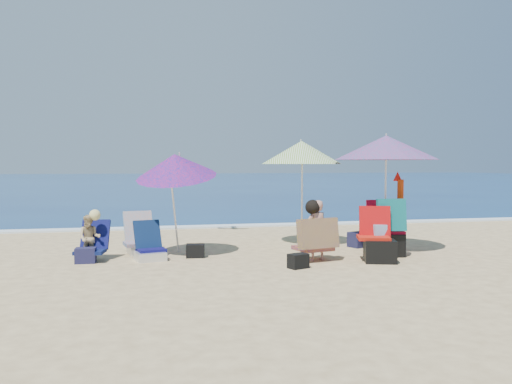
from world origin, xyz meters
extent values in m
plane|color=#D8BC84|center=(0.00, 0.00, 0.00)|extent=(120.00, 120.00, 0.00)
cube|color=navy|center=(0.00, 45.00, -0.05)|extent=(120.00, 80.00, 0.12)
cube|color=white|center=(0.00, 5.10, 0.02)|extent=(120.00, 0.50, 0.04)
cylinder|color=white|center=(2.08, 0.81, 0.99)|extent=(0.04, 0.04, 1.97)
cone|color=#D51C72|center=(2.09, 0.83, 1.89)|extent=(1.96, 1.96, 0.44)
cylinder|color=silver|center=(2.10, 0.84, 2.09)|extent=(0.03, 0.03, 0.12)
cylinder|color=white|center=(0.78, 1.74, 0.95)|extent=(0.04, 0.04, 1.90)
cone|color=#559A17|center=(0.79, 1.81, 1.82)|extent=(1.86, 1.86, 0.45)
cylinder|color=white|center=(0.80, 1.89, 2.02)|extent=(0.04, 0.04, 0.12)
cylinder|color=silver|center=(-1.72, 1.17, 0.81)|extent=(0.20, 0.40, 1.57)
cone|color=#BA1A5F|center=(-1.70, 1.11, 1.57)|extent=(1.87, 1.90, 0.73)
cylinder|color=silver|center=(-1.62, 1.21, 1.75)|extent=(0.05, 0.06, 0.11)
cylinder|color=#A72F0B|center=(2.16, 0.40, 0.66)|extent=(0.12, 0.12, 1.32)
cone|color=red|center=(2.13, 0.46, 1.38)|extent=(0.17, 0.17, 0.17)
cube|color=#0E0D4B|center=(-2.13, 0.84, 0.16)|extent=(0.52, 0.48, 0.05)
cube|color=#0B1E41|center=(-2.19, 1.02, 0.40)|extent=(0.49, 0.35, 0.47)
cube|color=silver|center=(-2.14, 0.74, 0.07)|extent=(0.54, 0.50, 0.14)
cube|color=#C85B46|center=(-2.32, 1.42, 0.18)|extent=(0.59, 0.54, 0.06)
cube|color=#F08054|center=(-2.34, 1.70, 0.46)|extent=(0.56, 0.39, 0.55)
cube|color=white|center=(-2.25, 1.46, 0.08)|extent=(0.61, 0.57, 0.16)
cube|color=red|center=(1.44, -0.08, 0.38)|extent=(0.62, 0.59, 0.05)
cube|color=#AD0C0D|center=(1.53, 0.07, 0.64)|extent=(0.53, 0.29, 0.51)
cube|color=black|center=(1.50, -0.20, 0.18)|extent=(0.60, 0.56, 0.36)
cube|color=maroon|center=(1.89, 0.38, 0.41)|extent=(0.60, 0.55, 0.06)
cube|color=#AE0C27|center=(1.91, 0.60, 0.68)|extent=(0.56, 0.22, 0.55)
cube|color=black|center=(1.88, 0.35, 0.20)|extent=(0.58, 0.53, 0.39)
cube|color=#096F74|center=(1.85, 0.12, 0.73)|extent=(0.51, 0.23, 0.55)
cube|color=#81A7CE|center=(1.60, 0.00, 0.44)|extent=(0.22, 0.11, 0.29)
imported|color=#AC7667|center=(0.53, 0.15, 0.50)|extent=(0.41, 0.32, 1.00)
cube|color=#430F6F|center=(0.49, 0.21, 0.20)|extent=(0.66, 0.61, 0.07)
cube|color=#370F6C|center=(0.52, 0.02, 0.47)|extent=(0.73, 0.40, 0.51)
sphere|color=black|center=(0.46, 0.14, 0.89)|extent=(0.24, 0.24, 0.24)
imported|color=tan|center=(-3.12, 0.92, 0.38)|extent=(0.41, 0.34, 0.76)
cube|color=#0C1646|center=(-3.11, 0.83, 0.17)|extent=(0.52, 0.47, 0.06)
cube|color=#0D1049|center=(-3.04, 1.08, 0.41)|extent=(0.50, 0.34, 0.49)
sphere|color=#D9CD7D|center=(-3.03, 0.94, 0.75)|extent=(0.18, 0.18, 0.18)
cube|color=#1C1B3D|center=(-3.17, 0.74, 0.12)|extent=(0.33, 0.24, 0.25)
cube|color=black|center=(-1.39, 0.88, 0.11)|extent=(0.34, 0.27, 0.23)
cube|color=#1A1A39|center=(1.81, 1.35, 0.14)|extent=(0.46, 0.41, 0.29)
cube|color=black|center=(0.06, -0.40, 0.11)|extent=(0.34, 0.29, 0.22)
camera|label=1|loc=(-2.26, -8.05, 1.59)|focal=36.94mm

